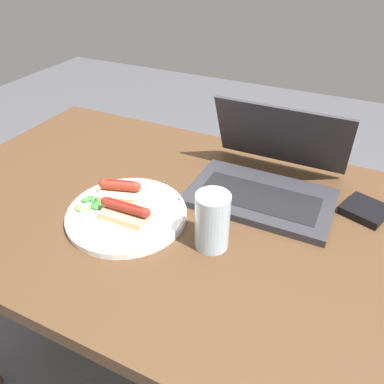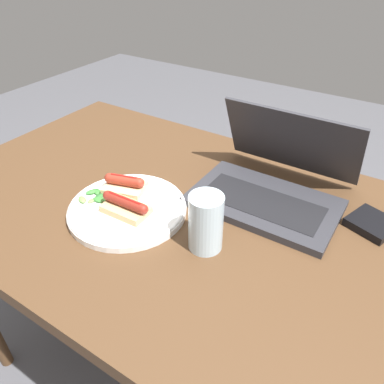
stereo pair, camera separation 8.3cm
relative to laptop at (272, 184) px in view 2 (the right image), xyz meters
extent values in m
plane|color=#4C4C51|center=(-0.13, -0.15, -0.78)|extent=(6.00, 6.00, 0.00)
cube|color=#4C331E|center=(-0.13, -0.15, -0.06)|extent=(1.35, 0.77, 0.04)
cylinder|color=#4C331E|center=(-0.73, 0.15, -0.42)|extent=(0.04, 0.04, 0.70)
cube|color=#2D2D33|center=(0.00, -0.04, -0.03)|extent=(0.34, 0.21, 0.02)
cube|color=black|center=(0.00, -0.05, -0.02)|extent=(0.28, 0.11, 0.00)
cube|color=#2D2D33|center=(0.00, 0.10, 0.07)|extent=(0.34, 0.09, 0.18)
cube|color=#192347|center=(0.00, 0.10, 0.07)|extent=(0.31, 0.07, 0.16)
cylinder|color=white|center=(-0.26, -0.24, -0.03)|extent=(0.27, 0.27, 0.02)
torus|color=white|center=(-0.26, -0.24, -0.02)|extent=(0.27, 0.27, 0.01)
cube|color=#D6B784|center=(-0.30, -0.19, -0.02)|extent=(0.11, 0.10, 0.02)
cylinder|color=maroon|center=(-0.30, -0.19, 0.01)|extent=(0.08, 0.05, 0.03)
sphere|color=maroon|center=(-0.34, -0.20, 0.01)|extent=(0.03, 0.03, 0.03)
sphere|color=maroon|center=(-0.27, -0.18, 0.01)|extent=(0.03, 0.03, 0.03)
cylinder|color=red|center=(-0.30, -0.19, 0.02)|extent=(0.06, 0.02, 0.00)
cube|color=tan|center=(-0.24, -0.25, -0.01)|extent=(0.11, 0.06, 0.02)
cylinder|color=maroon|center=(-0.24, -0.25, 0.01)|extent=(0.10, 0.03, 0.02)
sphere|color=maroon|center=(-0.29, -0.25, 0.01)|extent=(0.02, 0.02, 0.02)
sphere|color=maroon|center=(-0.19, -0.25, 0.01)|extent=(0.02, 0.02, 0.02)
cylinder|color=red|center=(-0.24, -0.25, 0.02)|extent=(0.09, 0.01, 0.01)
ellipsoid|color=#387A33|center=(-0.36, -0.24, -0.02)|extent=(0.03, 0.03, 0.01)
ellipsoid|color=#387A33|center=(-0.33, -0.25, -0.02)|extent=(0.02, 0.02, 0.00)
ellipsoid|color=#2D662D|center=(-0.36, -0.23, -0.02)|extent=(0.02, 0.02, 0.01)
ellipsoid|color=#387A33|center=(-0.33, -0.25, -0.02)|extent=(0.02, 0.02, 0.01)
ellipsoid|color=#709E4C|center=(-0.36, -0.28, -0.02)|extent=(0.03, 0.03, 0.01)
ellipsoid|color=#387A33|center=(-0.35, -0.23, -0.02)|extent=(0.02, 0.03, 0.01)
ellipsoid|color=#387A33|center=(-0.33, -0.26, -0.02)|extent=(0.03, 0.02, 0.01)
ellipsoid|color=#4C8E3D|center=(-0.32, -0.24, -0.02)|extent=(0.02, 0.02, 0.01)
ellipsoid|color=#2D662D|center=(-0.33, -0.25, -0.02)|extent=(0.02, 0.03, 0.01)
ellipsoid|color=#709E4C|center=(-0.34, -0.27, -0.02)|extent=(0.01, 0.02, 0.01)
cylinder|color=silver|center=(-0.05, -0.24, 0.02)|extent=(0.07, 0.07, 0.13)
cube|color=black|center=(0.23, 0.01, -0.03)|extent=(0.12, 0.11, 0.02)
camera|label=1|loc=(0.17, -0.77, 0.50)|focal=35.00mm
camera|label=2|loc=(0.24, -0.73, 0.50)|focal=35.00mm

